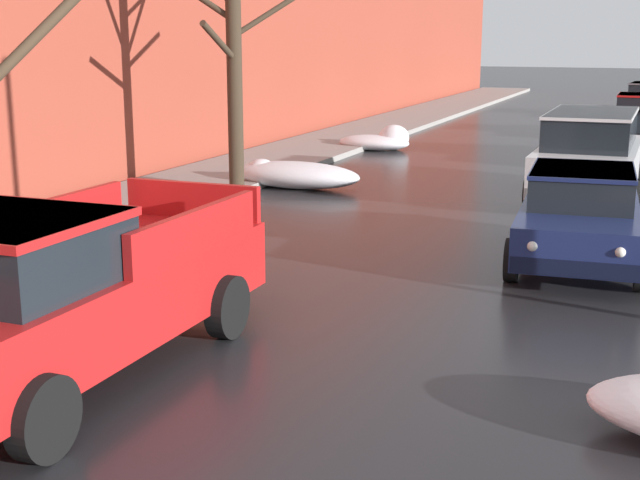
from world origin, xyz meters
name	(u,v)px	position (x,y,z in m)	size (l,w,h in m)	color
left_sidewalk_slab	(154,196)	(-6.19, 18.00, 0.08)	(2.90, 80.00, 0.15)	gray
snow_bank_near_corner_left	(380,141)	(-4.38, 27.49, 0.27)	(2.15, 1.13, 0.75)	white
snow_bank_along_right_kerb	(292,175)	(-4.15, 20.46, 0.29)	(3.01, 1.20, 0.61)	white
bare_tree_mid_block	(233,38)	(-4.83, 19.07, 3.27)	(3.46, 2.60, 6.18)	#382B1E
pickup_truck_red_approaching_near_lane	(55,293)	(-1.77, 9.30, 0.88)	(2.20, 5.35, 1.76)	red
sedan_darkblue_parked_kerbside_close	(580,215)	(2.50, 15.86, 0.75)	(2.10, 3.96, 1.42)	navy
suv_white_parked_kerbside_mid	(590,152)	(2.11, 21.35, 0.99)	(2.11, 4.77, 1.82)	silver
sedan_black_parked_far_down_block	(625,135)	(2.47, 27.40, 0.75)	(2.20, 4.18, 1.42)	black
sedan_red_queued_behind_truck	(640,115)	(2.58, 33.96, 0.75)	(1.97, 4.06, 1.42)	red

